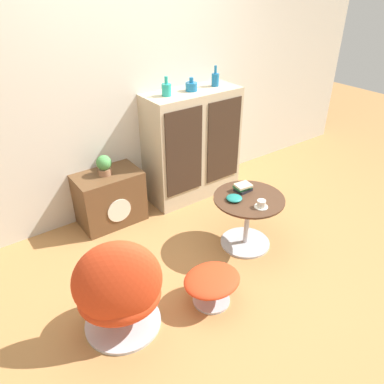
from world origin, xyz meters
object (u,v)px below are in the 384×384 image
Objects in this scene: sideboard at (192,145)px; vase_inner_left at (191,86)px; vase_inner_right at (215,79)px; book_stack at (243,187)px; egg_chair at (119,291)px; bowl at (234,198)px; coffee_table at (247,216)px; vase_leftmost at (166,89)px; tv_console at (110,198)px; teacup at (261,204)px; potted_plant at (104,165)px; ottoman at (212,282)px.

sideboard is 8.86× the size of vase_inner_left.
book_stack is (-0.41, -0.93, -0.70)m from vase_inner_right.
egg_chair is 5.88× the size of bowl.
coffee_table is 3.39× the size of vase_leftmost.
bowl is at bearing -55.44° from tv_console.
teacup is (-0.17, -1.22, -0.68)m from vase_inner_left.
vase_leftmost is (1.21, 1.26, 0.85)m from egg_chair.
potted_plant is at bearing 178.55° from vase_leftmost.
sideboard is at bearing 74.09° from bowl.
coffee_table is at bearing -82.17° from vase_leftmost.
coffee_table is 0.26m from book_stack.
vase_leftmost is at bearing 95.62° from teacup.
vase_leftmost is at bearing 46.08° from egg_chair.
ottoman is at bearing -163.54° from teacup.
teacup reaches higher than tv_console.
sideboard is 1.45× the size of egg_chair.
vase_inner_left reaches higher than teacup.
ottoman is at bearing -120.91° from sideboard.
vase_leftmost reaches higher than potted_plant.
vase_inner_right is at bearing 60.14° from bowl.
book_stack reaches higher than tv_console.
teacup is at bearing -63.80° from bowl.
tv_console is at bearing 178.60° from vase_leftmost.
vase_inner_left is (0.14, 1.05, 0.90)m from coffee_table.
sideboard is 1.00m from potted_plant.
book_stack is (0.03, 0.12, 0.23)m from coffee_table.
egg_chair is (-1.51, -1.25, -0.21)m from sideboard.
egg_chair reaches higher than ottoman.
coffee_table is at bearing -106.04° from book_stack.
bowl is (1.22, 0.26, 0.15)m from egg_chair.
potted_plant is 1.25m from bowl.
teacup is at bearing -98.33° from coffee_table.
egg_chair is at bearing -171.28° from coffee_table.
bowl is at bearing -105.36° from vase_inner_left.
sideboard is at bearing 39.72° from egg_chair.
vase_inner_left is (0.98, -0.02, 0.94)m from tv_console.
book_stack is (-0.12, -0.93, -0.05)m from sideboard.
coffee_table is 4.13× the size of book_stack.
coffee_table is 4.71× the size of vase_inner_left.
sideboard reaches higher than coffee_table.
tv_console is 1.35m from coffee_table.
vase_inner_right is at bearing 34.94° from egg_chair.
vase_inner_right is at bearing 0.00° from vase_inner_left.
vase_inner_left is at bearing 82.15° from coffee_table.
vase_inner_right is at bearing 67.03° from coffee_table.
vase_inner_left is 0.30m from vase_inner_right.
potted_plant is (-0.01, 0.00, 0.37)m from tv_console.
vase_inner_right is at bearing -0.75° from tv_console.
vase_inner_right is 1.37× the size of book_stack.
coffee_table is at bearing 27.84° from ottoman.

